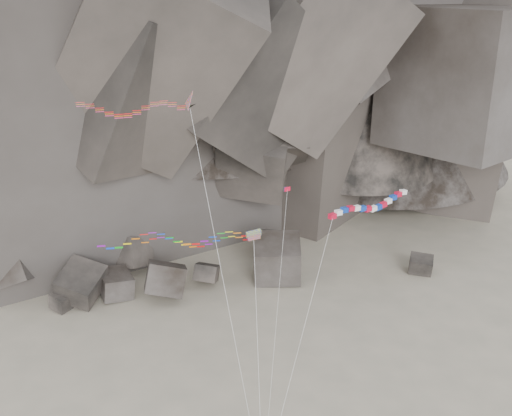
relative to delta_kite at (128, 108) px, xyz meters
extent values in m
cube|color=#47423F|center=(-7.11, 29.63, -31.62)|extent=(5.58, 6.09, 4.57)
cube|color=#47423F|center=(3.88, 24.99, -30.97)|extent=(6.20, 6.47, 6.54)
cube|color=#47423F|center=(22.73, 35.41, -31.55)|extent=(5.91, 5.71, 3.76)
cube|color=#47423F|center=(42.43, 24.42, -31.84)|extent=(4.41, 4.45, 3.21)
cube|color=#47423F|center=(-17.18, 31.16, -29.99)|extent=(8.68, 9.80, 9.83)
cube|color=#47423F|center=(10.13, 28.08, -31.84)|extent=(4.66, 5.30, 3.98)
cube|color=#47423F|center=(-3.03, 27.77, -31.45)|extent=(5.59, 6.04, 3.74)
cube|color=#47423F|center=(-7.60, 26.63, -31.30)|extent=(7.71, 8.42, 6.28)
cube|color=#47423F|center=(-9.93, 25.58, -31.93)|extent=(4.40, 4.49, 2.73)
cube|color=#47423F|center=(20.41, 26.46, -29.95)|extent=(8.27, 8.51, 7.80)
cube|color=#47423F|center=(-0.25, 34.82, -30.69)|extent=(6.45, 7.71, 6.70)
cube|color=#47423F|center=(-9.68, 33.44, -31.46)|extent=(5.62, 4.85, 4.96)
cylinder|color=silver|center=(7.07, -6.45, -15.60)|extent=(3.78, 12.88, 31.78)
cube|color=red|center=(18.22, -2.01, -10.89)|extent=(0.85, 0.73, 0.48)
cube|color=white|center=(18.91, -1.74, -10.69)|extent=(0.89, 0.74, 0.54)
cube|color=#0E349C|center=(19.60, -1.51, -10.56)|extent=(0.90, 0.75, 0.57)
cube|color=red|center=(20.29, -1.31, -10.55)|extent=(0.91, 0.75, 0.57)
cube|color=white|center=(20.99, -1.11, -10.65)|extent=(0.89, 0.74, 0.55)
cube|color=#0E349C|center=(21.68, -0.89, -10.84)|extent=(0.86, 0.73, 0.50)
cube|color=red|center=(22.37, -0.63, -11.04)|extent=(0.88, 0.74, 0.52)
cube|color=white|center=(23.06, -0.32, -11.19)|extent=(0.90, 0.75, 0.57)
cube|color=#0E349C|center=(23.75, 0.03, -11.24)|extent=(0.91, 0.75, 0.58)
cube|color=red|center=(24.44, 0.41, -11.16)|extent=(0.90, 0.75, 0.56)
cube|color=white|center=(25.13, 0.81, -10.98)|extent=(0.87, 0.73, 0.51)
cube|color=#0E349C|center=(25.82, 1.19, -10.78)|extent=(0.87, 0.73, 0.51)
cube|color=red|center=(26.52, 1.54, -10.61)|extent=(0.90, 0.75, 0.56)
cube|color=white|center=(27.21, 1.84, -10.54)|extent=(0.91, 0.75, 0.58)
cylinder|color=silver|center=(13.58, -7.54, -21.18)|extent=(9.32, 10.70, 20.61)
cube|color=#C0DD0C|center=(10.18, -3.65, -11.24)|extent=(1.46, 0.63, 0.79)
cube|color=#0CB219|center=(10.18, -3.84, -11.54)|extent=(1.22, 0.47, 0.54)
cylinder|color=silver|center=(9.56, -8.26, -21.36)|extent=(1.27, 9.25, 20.25)
cube|color=red|center=(13.42, -3.13, -7.40)|extent=(0.60, 0.21, 0.39)
cube|color=#0E349C|center=(13.22, -3.11, -7.40)|extent=(0.23, 0.11, 0.40)
cylinder|color=silver|center=(11.18, -8.00, -19.44)|extent=(4.51, 9.77, 24.09)
camera|label=1|loc=(-1.25, -55.41, 12.06)|focal=45.00mm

